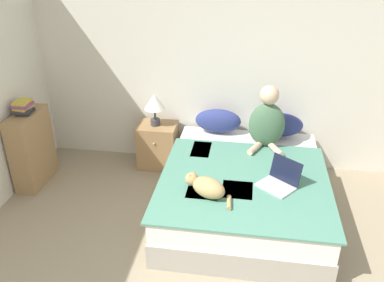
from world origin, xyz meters
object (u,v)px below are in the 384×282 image
object	(u,v)px
bookshelf	(32,149)
person_sitting	(267,121)
book_stack_top	(23,107)
laptop_open	(279,181)
pillow_near	(218,121)
table_lamp	(155,103)
bed	(243,191)
pillow_far	(279,125)
cat_tabby	(206,186)
nightstand	(158,145)

from	to	relation	value
bookshelf	person_sitting	bearing A→B (deg)	7.92
book_stack_top	laptop_open	bearing A→B (deg)	-9.11
pillow_near	bookshelf	bearing A→B (deg)	-162.64
laptop_open	table_lamp	distance (m)	1.86
bookshelf	book_stack_top	xyz separation A→B (m)	(-0.00, 0.00, 0.53)
bed	pillow_near	xyz separation A→B (m)	(-0.37, 0.88, 0.41)
pillow_near	person_sitting	bearing A→B (deg)	-26.64
pillow_far	cat_tabby	world-z (taller)	pillow_far
book_stack_top	bed	bearing A→B (deg)	-4.91
pillow_near	table_lamp	xyz separation A→B (m)	(-0.78, -0.05, 0.21)
bed	laptop_open	distance (m)	0.52
bed	book_stack_top	xyz separation A→B (m)	(-2.51, 0.22, 0.73)
cat_tabby	bookshelf	distance (m)	2.29
pillow_far	table_lamp	bearing A→B (deg)	-177.93
person_sitting	nightstand	world-z (taller)	person_sitting
pillow_far	person_sitting	size ratio (longest dim) A/B	0.77
pillow_near	pillow_far	size ratio (longest dim) A/B	1.00
person_sitting	bookshelf	xyz separation A→B (m)	(-2.72, -0.38, -0.37)
laptop_open	table_lamp	size ratio (longest dim) A/B	1.09
pillow_near	person_sitting	world-z (taller)	person_sitting
pillow_far	nightstand	xyz separation A→B (m)	(-1.50, -0.05, -0.37)
pillow_near	nightstand	bearing A→B (deg)	-176.07
person_sitting	bookshelf	bearing A→B (deg)	-172.08
table_lamp	bookshelf	size ratio (longest dim) A/B	0.46
person_sitting	cat_tabby	distance (m)	1.26
bed	bookshelf	world-z (taller)	bookshelf
cat_tabby	book_stack_top	xyz separation A→B (m)	(-2.17, 0.73, 0.36)
table_lamp	book_stack_top	xyz separation A→B (m)	(-1.36, -0.61, 0.11)
pillow_far	person_sitting	xyz separation A→B (m)	(-0.16, -0.29, 0.16)
pillow_near	book_stack_top	xyz separation A→B (m)	(-2.14, -0.66, 0.32)
bed	cat_tabby	bearing A→B (deg)	-123.62
pillow_near	person_sitting	distance (m)	0.67
person_sitting	laptop_open	distance (m)	0.88
laptop_open	bookshelf	distance (m)	2.88
table_lamp	pillow_far	bearing A→B (deg)	2.07
nightstand	table_lamp	distance (m)	0.58
pillow_far	laptop_open	xyz separation A→B (m)	(-0.03, -1.12, -0.09)
pillow_near	pillow_far	bearing A→B (deg)	0.00
bed	cat_tabby	size ratio (longest dim) A/B	4.43
pillow_far	bed	bearing A→B (deg)	-112.84
person_sitting	cat_tabby	xyz separation A→B (m)	(-0.55, -1.11, -0.21)
pillow_near	book_stack_top	world-z (taller)	book_stack_top
pillow_far	nightstand	size ratio (longest dim) A/B	0.98
pillow_near	book_stack_top	bearing A→B (deg)	-162.76
bed	pillow_far	bearing A→B (deg)	67.16
pillow_far	bookshelf	world-z (taller)	bookshelf
laptop_open	bookshelf	xyz separation A→B (m)	(-2.85, 0.45, -0.12)
laptop_open	bookshelf	size ratio (longest dim) A/B	0.50
person_sitting	nightstand	distance (m)	1.46
person_sitting	table_lamp	xyz separation A→B (m)	(-1.36, 0.24, 0.04)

